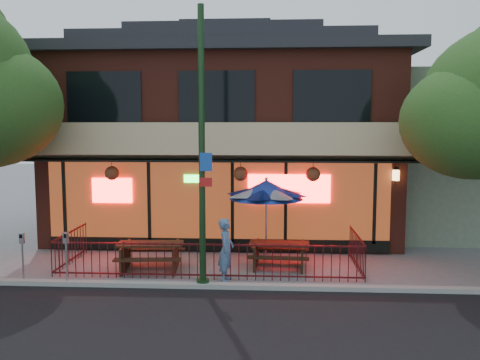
% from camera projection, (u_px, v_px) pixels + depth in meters
% --- Properties ---
extents(ground, '(80.00, 80.00, 0.00)m').
position_uv_depth(ground, '(205.00, 282.00, 13.34)').
color(ground, gray).
rests_on(ground, ground).
extents(curb, '(80.00, 0.25, 0.12)m').
position_uv_depth(curb, '(202.00, 286.00, 12.83)').
color(curb, '#999993').
rests_on(curb, ground).
extents(restaurant_building, '(12.96, 9.49, 8.05)m').
position_uv_depth(restaurant_building, '(227.00, 125.00, 19.95)').
color(restaurant_building, maroon).
rests_on(restaurant_building, ground).
extents(neighbor_building, '(6.00, 7.00, 6.00)m').
position_uv_depth(neighbor_building, '(454.00, 153.00, 20.14)').
color(neighbor_building, gray).
rests_on(neighbor_building, ground).
extents(patio_fence, '(8.44, 2.62, 1.00)m').
position_uv_depth(patio_fence, '(207.00, 254.00, 13.77)').
color(patio_fence, '#4B1013').
rests_on(patio_fence, ground).
extents(street_light, '(0.43, 0.32, 7.00)m').
position_uv_depth(street_light, '(202.00, 164.00, 12.60)').
color(street_light, '#163217').
rests_on(street_light, ground).
extents(picnic_table_left, '(1.94, 1.55, 0.79)m').
position_uv_depth(picnic_table_left, '(150.00, 252.00, 14.37)').
color(picnic_table_left, '#392415').
rests_on(picnic_table_left, ground).
extents(picnic_table_right, '(1.80, 1.43, 0.73)m').
position_uv_depth(picnic_table_right, '(279.00, 251.00, 14.63)').
color(picnic_table_right, black).
rests_on(picnic_table_right, ground).
extents(patio_umbrella, '(2.22, 2.22, 2.54)m').
position_uv_depth(patio_umbrella, '(266.00, 190.00, 15.29)').
color(patio_umbrella, gray).
rests_on(patio_umbrella, ground).
extents(pedestrian, '(0.46, 0.65, 1.67)m').
position_uv_depth(pedestrian, '(226.00, 250.00, 13.31)').
color(pedestrian, '#5074A1').
rests_on(pedestrian, ground).
extents(parking_meter_near, '(0.15, 0.14, 1.38)m').
position_uv_depth(parking_meter_near, '(66.00, 250.00, 12.96)').
color(parking_meter_near, '#9B9EA3').
rests_on(parking_meter_near, ground).
extents(parking_meter_far, '(0.13, 0.11, 1.33)m').
position_uv_depth(parking_meter_far, '(22.00, 249.00, 13.11)').
color(parking_meter_far, gray).
rests_on(parking_meter_far, ground).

